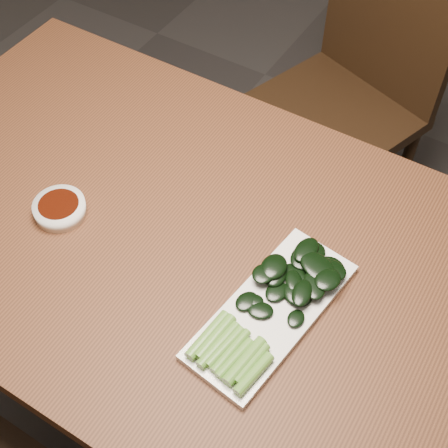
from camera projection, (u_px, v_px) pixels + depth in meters
ground at (206, 400)px, 1.74m from camera, size 6.00×6.00×0.00m
table at (198, 262)px, 1.21m from camera, size 1.40×0.80×0.75m
chair_far at (349, 91)px, 1.81m from camera, size 0.55×0.55×0.89m
sauce_bowl at (60, 208)px, 1.18m from camera, size 0.10×0.10×0.03m
serving_plate at (271, 311)px, 1.05m from camera, size 0.18×0.35×0.01m
gai_lan at (275, 302)px, 1.04m from camera, size 0.17×0.33×0.03m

